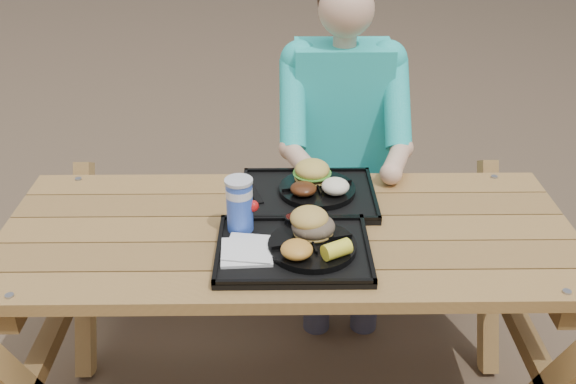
{
  "coord_description": "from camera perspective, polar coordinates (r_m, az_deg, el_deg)",
  "views": [
    {
      "loc": [
        -0.02,
        -1.71,
        1.83
      ],
      "look_at": [
        0.0,
        0.0,
        0.88
      ],
      "focal_mm": 40.0,
      "sensor_mm": 36.0,
      "label": 1
    }
  ],
  "objects": [
    {
      "name": "tray_far",
      "position": [
        2.18,
        1.82,
        -0.38
      ],
      "size": [
        0.45,
        0.35,
        0.02
      ],
      "primitive_type": "cube",
      "color": "black",
      "rests_on": "picnic_table"
    },
    {
      "name": "napkin_stack",
      "position": [
        1.87,
        -3.7,
        -5.25
      ],
      "size": [
        0.16,
        0.16,
        0.02
      ],
      "primitive_type": "cube",
      "rotation": [
        0.0,
        0.0,
        0.06
      ],
      "color": "white",
      "rests_on": "tray_near"
    },
    {
      "name": "burger",
      "position": [
        2.19,
        2.17,
        2.37
      ],
      "size": [
        0.12,
        0.12,
        0.11
      ],
      "primitive_type": null,
      "color": "gold",
      "rests_on": "plate_far"
    },
    {
      "name": "condiment_bbq",
      "position": [
        1.99,
        0.48,
        -2.6
      ],
      "size": [
        0.06,
        0.06,
        0.03
      ],
      "primitive_type": "cylinder",
      "color": "#310705",
      "rests_on": "tray_near"
    },
    {
      "name": "plate_far",
      "position": [
        2.18,
        2.61,
        0.21
      ],
      "size": [
        0.26,
        0.26,
        0.02
      ],
      "primitive_type": "cylinder",
      "color": "black",
      "rests_on": "tray_far"
    },
    {
      "name": "diner",
      "position": [
        2.7,
        4.61,
        2.81
      ],
      "size": [
        0.48,
        0.84,
        1.28
      ],
      "primitive_type": null,
      "color": "#1B97BD",
      "rests_on": "ground"
    },
    {
      "name": "baked_beans",
      "position": [
        2.12,
        1.38,
        0.29
      ],
      "size": [
        0.09,
        0.09,
        0.04
      ],
      "primitive_type": "ellipsoid",
      "color": "#47210E",
      "rests_on": "plate_far"
    },
    {
      "name": "potato_salad",
      "position": [
        2.13,
        4.23,
        0.51
      ],
      "size": [
        0.09,
        0.09,
        0.05
      ],
      "primitive_type": "ellipsoid",
      "color": "white",
      "rests_on": "plate_far"
    },
    {
      "name": "cutlery_far",
      "position": [
        2.17,
        -2.97,
        -0.13
      ],
      "size": [
        0.06,
        0.14,
        0.01
      ],
      "primitive_type": "cube",
      "rotation": [
        0.0,
        0.0,
        0.29
      ],
      "color": "black",
      "rests_on": "tray_far"
    },
    {
      "name": "picnic_table",
      "position": [
        2.24,
        0.0,
        -11.37
      ],
      "size": [
        1.8,
        1.49,
        0.75
      ],
      "primitive_type": null,
      "color": "#999999",
      "rests_on": "ground"
    },
    {
      "name": "soda_cup",
      "position": [
        1.94,
        -4.32,
        -1.26
      ],
      "size": [
        0.08,
        0.08,
        0.16
      ],
      "primitive_type": "cylinder",
      "color": "blue",
      "rests_on": "tray_near"
    },
    {
      "name": "tray_near",
      "position": [
        1.9,
        0.47,
        -5.25
      ],
      "size": [
        0.45,
        0.35,
        0.02
      ],
      "primitive_type": "cube",
      "color": "black",
      "rests_on": "picnic_table"
    },
    {
      "name": "condiment_mustard",
      "position": [
        1.99,
        1.96,
        -2.55
      ],
      "size": [
        0.05,
        0.05,
        0.03
      ],
      "primitive_type": "cylinder",
      "color": "yellow",
      "rests_on": "tray_near"
    },
    {
      "name": "plate_near",
      "position": [
        1.88,
        2.16,
        -4.82
      ],
      "size": [
        0.26,
        0.26,
        0.02
      ],
      "primitive_type": "cylinder",
      "color": "black",
      "rests_on": "tray_near"
    },
    {
      "name": "corn_cob",
      "position": [
        1.81,
        4.34,
        -5.11
      ],
      "size": [
        0.11,
        0.11,
        0.05
      ],
      "primitive_type": null,
      "rotation": [
        0.0,
        0.0,
        0.51
      ],
      "color": "#FFF335",
      "rests_on": "plate_near"
    },
    {
      "name": "sandwich",
      "position": [
        1.89,
        2.28,
        -2.11
      ],
      "size": [
        0.12,
        0.12,
        0.13
      ],
      "primitive_type": null,
      "color": "gold",
      "rests_on": "plate_near"
    },
    {
      "name": "mac_cheese",
      "position": [
        1.81,
        0.78,
        -5.13
      ],
      "size": [
        0.09,
        0.09,
        0.05
      ],
      "primitive_type": "ellipsoid",
      "color": "gold",
      "rests_on": "plate_near"
    }
  ]
}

